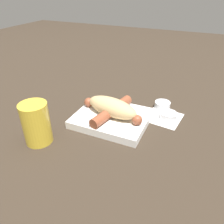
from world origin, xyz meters
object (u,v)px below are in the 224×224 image
object	(u,v)px
food_tray	(112,118)
condiment_cup_far	(162,105)
drink_glass	(36,123)
sausage	(111,110)
condiment_cup_near	(168,116)
bread_roll	(112,106)

from	to	relation	value
food_tray	condiment_cup_far	distance (m)	0.19
condiment_cup_far	drink_glass	bearing A→B (deg)	-130.15
sausage	condiment_cup_far	bearing A→B (deg)	49.03
condiment_cup_far	drink_glass	xyz separation A→B (m)	(-0.26, -0.31, 0.05)
sausage	drink_glass	size ratio (longest dim) A/B	1.81
condiment_cup_near	sausage	bearing A→B (deg)	-152.20
condiment_cup_near	condiment_cup_far	size ratio (longest dim) A/B	1.00
sausage	drink_glass	distance (m)	0.21
condiment_cup_far	sausage	bearing A→B (deg)	-130.97
bread_roll	condiment_cup_far	xyz separation A→B (m)	(0.12, 0.14, -0.04)
drink_glass	bread_roll	bearing A→B (deg)	51.46
food_tray	condiment_cup_far	xyz separation A→B (m)	(0.12, 0.14, -0.00)
food_tray	drink_glass	size ratio (longest dim) A/B	1.91
bread_roll	condiment_cup_near	xyz separation A→B (m)	(0.16, 0.08, -0.04)
bread_roll	condiment_cup_far	size ratio (longest dim) A/B	3.40
food_tray	sausage	distance (m)	0.03
bread_roll	sausage	distance (m)	0.01
sausage	condiment_cup_far	xyz separation A→B (m)	(0.12, 0.14, -0.03)
sausage	condiment_cup_near	xyz separation A→B (m)	(0.15, 0.08, -0.03)
sausage	drink_glass	world-z (taller)	drink_glass
condiment_cup_near	drink_glass	distance (m)	0.38
sausage	condiment_cup_near	distance (m)	0.18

